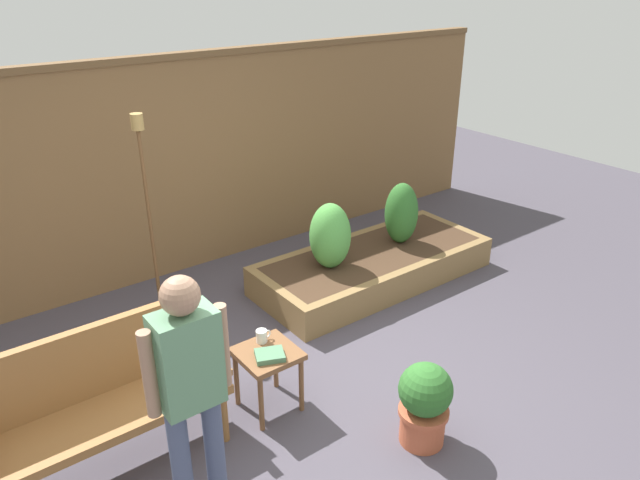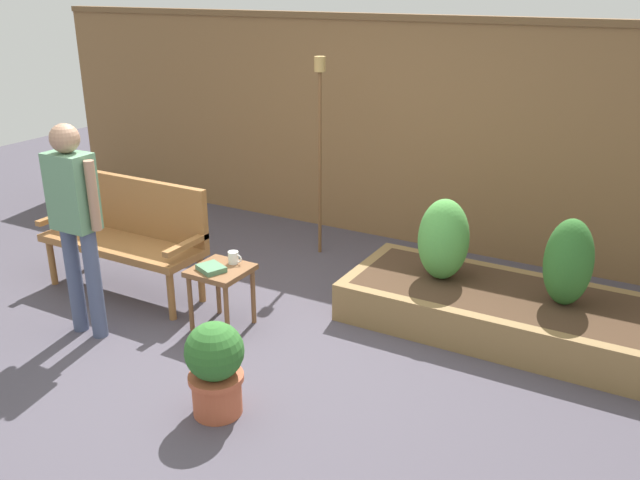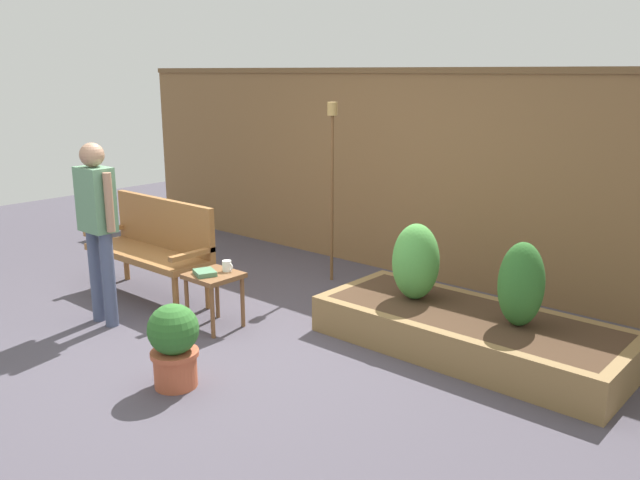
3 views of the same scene
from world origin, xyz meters
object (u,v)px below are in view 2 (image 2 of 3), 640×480
cup_on_table (234,258)px  book_on_table (211,268)px  shrub_near_bench (443,239)px  shrub_far_corner (568,262)px  person_by_bench (75,213)px  potted_boxwood (215,366)px  tiki_torch (320,124)px  garden_bench (129,228)px  side_table (221,278)px

cup_on_table → book_on_table: bearing=-107.4°
shrub_near_bench → shrub_far_corner: (0.91, 0.00, 0.00)m
shrub_far_corner → person_by_bench: 3.44m
cup_on_table → shrub_near_bench: shrub_near_bench is taller
shrub_far_corner → book_on_table: bearing=-154.4°
cup_on_table → potted_boxwood: potted_boxwood is taller
shrub_far_corner → person_by_bench: person_by_bench is taller
shrub_far_corner → tiki_torch: (-2.34, 0.65, 0.62)m
shrub_near_bench → potted_boxwood: bearing=-110.3°
book_on_table → garden_bench: bearing=-170.6°
shrub_far_corner → tiki_torch: tiki_torch is taller
cup_on_table → shrub_far_corner: 2.38m
book_on_table → cup_on_table: bearing=95.6°
cup_on_table → shrub_far_corner: size_ratio=0.18×
shrub_far_corner → tiki_torch: bearing=164.6°
person_by_bench → side_table: bearing=34.8°
side_table → tiki_torch: 1.86m
side_table → potted_boxwood: potted_boxwood is taller
cup_on_table → shrub_near_bench: (1.30, 0.89, 0.09)m
garden_bench → book_on_table: 1.08m
book_on_table → shrub_near_bench: shrub_near_bench is taller
garden_bench → side_table: (1.07, -0.18, -0.15)m
tiki_torch → shrub_near_bench: bearing=-24.2°
potted_boxwood → shrub_far_corner: (1.61, 1.90, 0.30)m
book_on_table → person_by_bench: size_ratio=0.12×
garden_bench → potted_boxwood: bearing=-32.1°
side_table → shrub_far_corner: shrub_far_corner is taller
tiki_torch → person_by_bench: size_ratio=1.17×
cup_on_table → potted_boxwood: bearing=-59.5°
shrub_far_corner → side_table: bearing=-155.7°
shrub_far_corner → tiki_torch: 2.51m
garden_bench → cup_on_table: 1.11m
garden_bench → tiki_torch: size_ratio=0.79×
garden_bench → potted_boxwood: (1.70, -1.07, -0.22)m
garden_bench → side_table: 1.10m
cup_on_table → book_on_table: (-0.06, -0.19, -0.03)m
side_table → book_on_table: 0.13m
potted_boxwood → tiki_torch: 2.81m
tiki_torch → book_on_table: bearing=-87.5°
shrub_near_bench → cup_on_table: bearing=-145.5°
cup_on_table → person_by_bench: size_ratio=0.07×
garden_bench → book_on_table: garden_bench is taller
potted_boxwood → person_by_bench: (-1.43, 0.33, 0.61)m
side_table → shrub_near_bench: size_ratio=0.76×
cup_on_table → tiki_torch: (-0.14, 1.54, 0.71)m
garden_bench → cup_on_table: garden_bench is taller
garden_bench → shrub_near_bench: garden_bench is taller
shrub_near_bench → tiki_torch: (-1.44, 0.65, 0.62)m
garden_bench → shrub_far_corner: size_ratio=2.27×
shrub_far_corner → shrub_near_bench: bearing=180.0°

